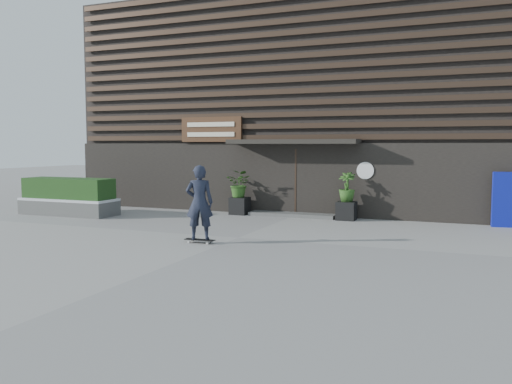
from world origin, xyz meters
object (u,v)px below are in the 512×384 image
at_px(planter_pot_right, 346,211).
at_px(raised_bed, 69,207).
at_px(skateboarder, 199,203).
at_px(planter_pot_left, 240,206).

distance_m(planter_pot_right, raised_bed, 9.62).
xyz_separation_m(planter_pot_right, raised_bed, (-9.34, -2.31, -0.05)).
bearing_deg(skateboarder, raised_bed, 155.25).
height_order(raised_bed, skateboarder, skateboarder).
height_order(planter_pot_left, raised_bed, planter_pot_left).
xyz_separation_m(planter_pot_right, skateboarder, (-2.47, -5.47, 0.71)).
distance_m(planter_pot_left, planter_pot_right, 3.80).
bearing_deg(raised_bed, skateboarder, -24.75).
bearing_deg(skateboarder, planter_pot_right, 65.70).
relative_size(planter_pot_left, skateboarder, 0.31).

